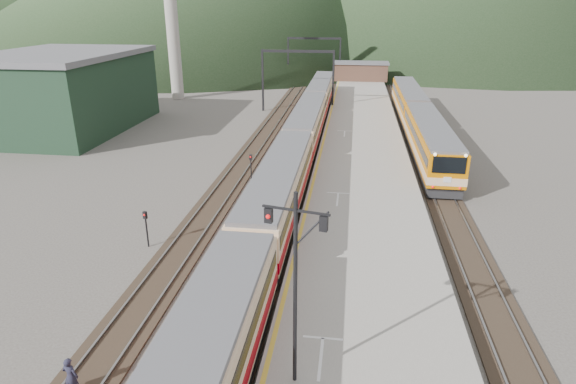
# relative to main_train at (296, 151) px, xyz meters

# --- Properties ---
(track_main) EXTENTS (2.60, 200.00, 0.23)m
(track_main) POSITION_rel_main_train_xyz_m (0.00, 9.96, -1.83)
(track_main) COLOR black
(track_main) RESTS_ON ground
(track_far) EXTENTS (2.60, 200.00, 0.23)m
(track_far) POSITION_rel_main_train_xyz_m (-5.00, 9.96, -1.83)
(track_far) COLOR black
(track_far) RESTS_ON ground
(track_second) EXTENTS (2.60, 200.00, 0.23)m
(track_second) POSITION_rel_main_train_xyz_m (11.50, 9.96, -1.83)
(track_second) COLOR black
(track_second) RESTS_ON ground
(platform) EXTENTS (8.00, 100.00, 1.00)m
(platform) POSITION_rel_main_train_xyz_m (5.60, 7.96, -1.40)
(platform) COLOR gray
(platform) RESTS_ON ground
(gantry_near) EXTENTS (9.55, 0.25, 8.00)m
(gantry_near) POSITION_rel_main_train_xyz_m (-2.85, 24.96, 3.68)
(gantry_near) COLOR black
(gantry_near) RESTS_ON ground
(gantry_far) EXTENTS (9.55, 0.25, 8.00)m
(gantry_far) POSITION_rel_main_train_xyz_m (-2.85, 49.96, 3.68)
(gantry_far) COLOR black
(gantry_far) RESTS_ON ground
(warehouse) EXTENTS (14.50, 20.50, 8.60)m
(warehouse) POSITION_rel_main_train_xyz_m (-28.00, 11.96, 2.42)
(warehouse) COLOR black
(warehouse) RESTS_ON ground
(station_shed) EXTENTS (9.40, 4.40, 3.10)m
(station_shed) POSITION_rel_main_train_xyz_m (5.60, 47.96, 0.67)
(station_shed) COLOR #4F3327
(station_shed) RESTS_ON platform
(main_train) EXTENTS (2.74, 75.13, 3.34)m
(main_train) POSITION_rel_main_train_xyz_m (0.00, 0.00, 0.00)
(main_train) COLOR #E5BB8D
(main_train) RESTS_ON track_main
(second_train) EXTENTS (2.82, 38.38, 3.44)m
(second_train) POSITION_rel_main_train_xyz_m (11.50, 14.16, 0.05)
(second_train) COLOR #CA6E03
(second_train) RESTS_ON track_second
(signal_mast) EXTENTS (2.17, 0.60, 7.18)m
(signal_mast) POSITION_rel_main_train_xyz_m (2.95, -25.25, 3.47)
(signal_mast) COLOR black
(signal_mast) RESTS_ON platform
(short_signal_b) EXTENTS (0.22, 0.16, 2.27)m
(short_signal_b) POSITION_rel_main_train_xyz_m (-3.38, -2.63, -0.44)
(short_signal_b) COLOR black
(short_signal_b) RESTS_ON ground
(short_signal_c) EXTENTS (0.26, 0.23, 2.27)m
(short_signal_c) POSITION_rel_main_train_xyz_m (-7.13, -14.55, -0.44)
(short_signal_c) COLOR black
(short_signal_c) RESTS_ON ground
(worker) EXTENTS (0.61, 0.43, 1.60)m
(worker) POSITION_rel_main_train_xyz_m (-5.21, -25.99, -1.10)
(worker) COLOR #202033
(worker) RESTS_ON ground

